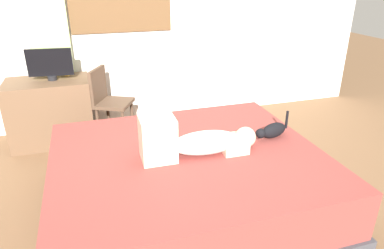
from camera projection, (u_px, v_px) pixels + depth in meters
name	position (u px, v px, depth m)	size (l,w,h in m)	color
ground_plane	(191.00, 222.00, 2.77)	(16.00, 16.00, 0.00)	brown
back_wall_with_window	(135.00, 7.00, 4.17)	(6.40, 0.14, 2.90)	silver
bed	(188.00, 181.00, 2.84)	(2.16, 1.87, 0.52)	#38383D
person_lying	(194.00, 141.00, 2.68)	(0.94, 0.28, 0.34)	silver
cat	(272.00, 130.00, 2.96)	(0.35, 0.18, 0.21)	black
desk	(51.00, 112.00, 3.96)	(0.90, 0.56, 0.74)	brown
tv_monitor	(50.00, 64.00, 3.76)	(0.48, 0.10, 0.35)	black
cup	(66.00, 72.00, 3.97)	(0.06, 0.06, 0.09)	gold
chair_by_desk	(108.00, 99.00, 3.95)	(0.51, 0.51, 0.86)	#4C3828
curtain_left	(48.00, 32.00, 3.89)	(0.44, 0.06, 2.45)	#ADCC75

